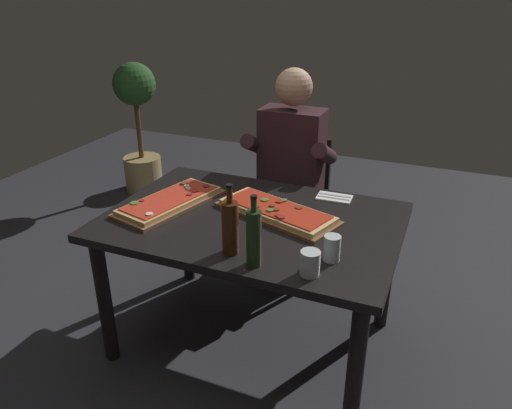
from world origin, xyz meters
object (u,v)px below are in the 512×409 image
pizza_rectangular_front (277,211)px  wine_bottle_dark (230,227)px  dining_table (252,235)px  tumbler_far_side (332,250)px  pizza_rectangular_left (170,201)px  seated_diner (289,167)px  oil_bottle_amber (254,237)px  tumbler_near_camera (310,263)px  potted_plant_corner (138,123)px  diner_chair (294,197)px

pizza_rectangular_front → wine_bottle_dark: bearing=-97.5°
dining_table → tumbler_far_side: (0.45, -0.23, 0.14)m
tumbler_far_side → wine_bottle_dark: bearing=-165.7°
pizza_rectangular_left → wine_bottle_dark: (0.49, -0.31, 0.10)m
wine_bottle_dark → seated_diner: seated_diner is taller
oil_bottle_amber → seated_diner: (-0.24, 1.12, -0.12)m
dining_table → pizza_rectangular_front: (0.10, 0.08, 0.12)m
pizza_rectangular_front → pizza_rectangular_left: bearing=-169.9°
oil_bottle_amber → seated_diner: bearing=102.0°
wine_bottle_dark → tumbler_far_side: wine_bottle_dark is taller
tumbler_near_camera → seated_diner: 1.20m
pizza_rectangular_front → tumbler_far_side: (0.35, -0.31, 0.03)m
tumbler_near_camera → potted_plant_corner: bearing=138.3°
dining_table → pizza_rectangular_front: pizza_rectangular_front is taller
diner_chair → potted_plant_corner: (-1.70, 0.71, 0.15)m
wine_bottle_dark → seated_diner: bearing=95.9°
pizza_rectangular_left → pizza_rectangular_front: bearing=10.1°
dining_table → wine_bottle_dark: 0.40m
tumbler_near_camera → pizza_rectangular_front: bearing=124.1°
potted_plant_corner → oil_bottle_amber: bearing=-45.1°
oil_bottle_amber → potted_plant_corner: (-1.94, 1.95, -0.23)m
dining_table → wine_bottle_dark: wine_bottle_dark is taller
tumbler_far_side → diner_chair: (-0.52, 1.09, -0.30)m
seated_diner → diner_chair: bearing=90.0°
dining_table → potted_plant_corner: bearing=138.5°
tumbler_near_camera → tumbler_far_side: bearing=70.1°
oil_bottle_amber → tumbler_far_side: oil_bottle_amber is taller
pizza_rectangular_front → wine_bottle_dark: 0.43m
wine_bottle_dark → seated_diner: (-0.11, 1.07, -0.12)m
wine_bottle_dark → potted_plant_corner: potted_plant_corner is taller
tumbler_far_side → potted_plant_corner: size_ratio=0.09×
seated_diner → pizza_rectangular_front: bearing=-76.0°
pizza_rectangular_left → seated_diner: 0.85m
dining_table → pizza_rectangular_front: 0.17m
oil_bottle_amber → potted_plant_corner: size_ratio=0.26×
tumbler_far_side → seated_diner: bearing=118.1°
oil_bottle_amber → dining_table: bearing=114.1°
diner_chair → potted_plant_corner: bearing=157.4°
wine_bottle_dark → tumbler_far_side: 0.42m
pizza_rectangular_left → tumbler_near_camera: size_ratio=6.12×
pizza_rectangular_front → oil_bottle_amber: size_ratio=2.18×
pizza_rectangular_front → diner_chair: diner_chair is taller
dining_table → seated_diner: (-0.07, 0.74, 0.10)m
diner_chair → dining_table: bearing=-85.6°
tumbler_near_camera → dining_table: bearing=137.3°
wine_bottle_dark → diner_chair: (-0.11, 1.19, -0.37)m
dining_table → tumbler_far_side: 0.53m
dining_table → wine_bottle_dark: size_ratio=4.53×
oil_bottle_amber → tumbler_near_camera: (0.23, 0.02, -0.07)m
diner_chair → tumbler_near_camera: bearing=-69.2°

